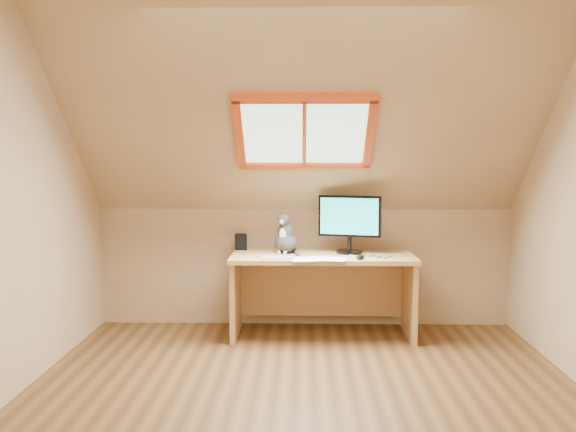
{
  "coord_description": "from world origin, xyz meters",
  "views": [
    {
      "loc": [
        -0.01,
        -3.71,
        1.46
      ],
      "look_at": [
        -0.12,
        1.0,
        1.01
      ],
      "focal_mm": 40.0,
      "sensor_mm": 36.0,
      "label": 1
    }
  ],
  "objects": [
    {
      "name": "ground",
      "position": [
        0.0,
        0.0,
        0.0
      ],
      "size": [
        3.5,
        3.5,
        0.0
      ],
      "primitive_type": "plane",
      "color": "brown",
      "rests_on": "ground"
    },
    {
      "name": "room_shell",
      "position": [
        0.0,
        -0.09,
        1.43
      ],
      "size": [
        3.52,
        3.52,
        2.41
      ],
      "color": "tan",
      "rests_on": "ground"
    },
    {
      "name": "mouse",
      "position": [
        0.43,
        1.16,
        0.68
      ],
      "size": [
        0.09,
        0.12,
        0.03
      ],
      "primitive_type": "ellipsoid",
      "rotation": [
        0.0,
        0.0,
        -0.35
      ],
      "color": "black",
      "rests_on": "desk"
    },
    {
      "name": "cables",
      "position": [
        0.47,
        1.26,
        0.67
      ],
      "size": [
        0.51,
        0.26,
        0.01
      ],
      "color": "silver",
      "rests_on": "desk"
    },
    {
      "name": "graphics_tablet",
      "position": [
        -0.21,
        1.18,
        0.67
      ],
      "size": [
        0.28,
        0.22,
        0.01
      ],
      "primitive_type": "cube",
      "rotation": [
        0.0,
        0.0,
        0.14
      ],
      "color": "#B2B2B7",
      "rests_on": "desk"
    },
    {
      "name": "monitor",
      "position": [
        0.37,
        1.45,
        0.94
      ],
      "size": [
        0.5,
        0.22,
        0.47
      ],
      "color": "black",
      "rests_on": "desk"
    },
    {
      "name": "desk_speaker",
      "position": [
        -0.53,
        1.63,
        0.73
      ],
      "size": [
        0.11,
        0.11,
        0.13
      ],
      "primitive_type": "cube",
      "rotation": [
        0.0,
        0.0,
        0.2
      ],
      "color": "black",
      "rests_on": "desk"
    },
    {
      "name": "desk",
      "position": [
        0.15,
        1.44,
        0.45
      ],
      "size": [
        1.46,
        0.64,
        0.67
      ],
      "color": "tan",
      "rests_on": "ground"
    },
    {
      "name": "papers",
      "position": [
        0.12,
        1.12,
        0.67
      ],
      "size": [
        0.33,
        0.27,
        0.0
      ],
      "color": "white",
      "rests_on": "desk"
    },
    {
      "name": "cat",
      "position": [
        -0.15,
        1.46,
        0.79
      ],
      "size": [
        0.26,
        0.28,
        0.35
      ],
      "color": "#443F3C",
      "rests_on": "desk"
    }
  ]
}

